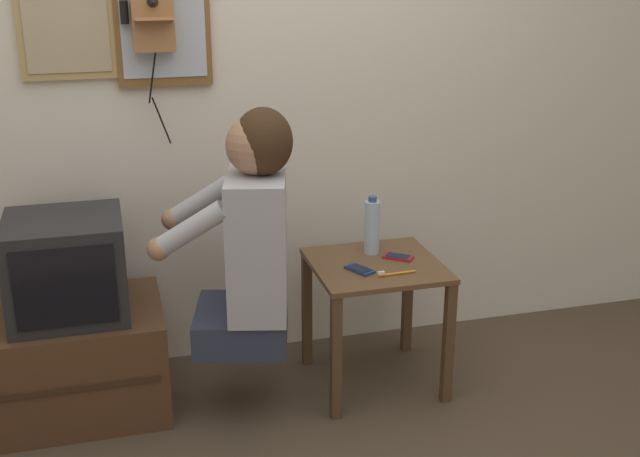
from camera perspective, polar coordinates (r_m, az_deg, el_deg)
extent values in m
cube|color=silver|center=(3.48, -5.94, 10.65)|extent=(6.80, 0.05, 2.55)
cube|color=brown|center=(3.35, 4.00, -2.63)|extent=(0.53, 0.51, 0.02)
cube|color=#523822|center=(3.20, 1.14, -9.21)|extent=(0.04, 0.04, 0.54)
cube|color=#523822|center=(3.35, 9.11, -8.06)|extent=(0.04, 0.04, 0.54)
cube|color=#523822|center=(3.60, -0.94, -5.79)|extent=(0.04, 0.04, 0.54)
cube|color=#523822|center=(3.73, 6.23, -4.93)|extent=(0.04, 0.04, 0.54)
cube|color=#2D3347|center=(3.23, -5.58, -6.80)|extent=(0.44, 0.45, 0.14)
cube|color=#ADADB2|center=(3.09, -4.46, -1.04)|extent=(0.31, 0.43, 0.55)
sphere|color=#A37556|center=(2.98, -4.65, 5.94)|extent=(0.22, 0.22, 0.22)
ellipsoid|color=#382314|center=(2.97, -4.12, 6.19)|extent=(0.27, 0.28, 0.25)
cylinder|color=#ADADB2|center=(2.92, -9.19, -0.05)|extent=(0.29, 0.14, 0.21)
cylinder|color=#ADADB2|center=(3.23, -8.45, 1.93)|extent=(0.29, 0.14, 0.21)
sphere|color=#A37556|center=(2.96, -11.41, -1.44)|extent=(0.09, 0.09, 0.09)
sphere|color=#A37556|center=(3.27, -10.48, 0.65)|extent=(0.09, 0.09, 0.09)
cube|color=#51331E|center=(3.44, -17.30, -8.95)|extent=(0.75, 0.54, 0.44)
cube|color=#392315|center=(3.19, -17.44, -10.88)|extent=(0.67, 0.01, 0.02)
cube|color=#232326|center=(3.25, -17.57, -2.60)|extent=(0.44, 0.42, 0.39)
cube|color=black|center=(3.05, -17.67, -4.06)|extent=(0.36, 0.01, 0.31)
cube|color=#9E6B3D|center=(3.33, -11.89, 15.15)|extent=(0.16, 0.11, 0.34)
cube|color=#9E6B3D|center=(3.24, -11.73, 14.31)|extent=(0.15, 0.07, 0.03)
cone|color=black|center=(3.22, -11.78, 15.47)|extent=(0.04, 0.05, 0.04)
cylinder|color=black|center=(3.32, -13.76, 14.71)|extent=(0.03, 0.03, 0.09)
cylinder|color=black|center=(3.34, -11.83, 10.51)|extent=(0.04, 0.04, 0.22)
cylinder|color=black|center=(3.38, -11.21, 7.54)|extent=(0.07, 0.06, 0.19)
cube|color=tan|center=(3.37, -17.60, 13.55)|extent=(0.37, 0.02, 0.41)
cube|color=tan|center=(3.35, -17.61, 13.53)|extent=(0.32, 0.01, 0.36)
cube|color=navy|center=(3.26, 2.83, -2.94)|extent=(0.11, 0.14, 0.01)
cube|color=black|center=(3.25, 2.84, -2.83)|extent=(0.09, 0.11, 0.00)
cube|color=maroon|center=(3.40, 5.56, -2.03)|extent=(0.13, 0.12, 0.01)
cube|color=black|center=(3.39, 5.56, -1.93)|extent=(0.11, 0.10, 0.00)
cylinder|color=#ADC6DB|center=(3.41, 3.72, 0.07)|extent=(0.07, 0.07, 0.23)
cylinder|color=#2D4C8C|center=(3.37, 3.77, 2.10)|extent=(0.04, 0.04, 0.02)
cylinder|color=orange|center=(3.23, 5.49, -3.20)|extent=(0.16, 0.02, 0.01)
cube|color=white|center=(3.20, 4.38, -3.17)|extent=(0.03, 0.01, 0.01)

